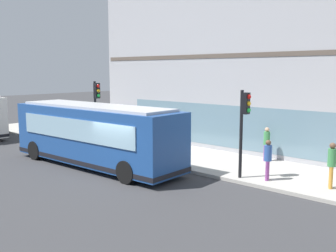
{
  "coord_description": "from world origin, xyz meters",
  "views": [
    {
      "loc": [
        -11.14,
        -12.45,
        4.72
      ],
      "look_at": [
        1.63,
        -1.12,
        2.28
      ],
      "focal_mm": 41.26,
      "sensor_mm": 36.0,
      "label": 1
    }
  ],
  "objects": [
    {
      "name": "ground",
      "position": [
        0.0,
        0.0,
        0.0
      ],
      "size": [
        120.0,
        120.0,
        0.0
      ],
      "primitive_type": "plane",
      "color": "#38383A"
    },
    {
      "name": "sidewalk_curb",
      "position": [
        4.95,
        0.0,
        0.07
      ],
      "size": [
        4.7,
        40.0,
        0.15
      ],
      "primitive_type": "cube",
      "color": "#B2ADA3",
      "rests_on": "ground"
    },
    {
      "name": "pedestrian_walking_along_curb",
      "position": [
        4.06,
        -7.5,
        1.21
      ],
      "size": [
        0.32,
        0.32,
        1.82
      ],
      "color": "gold",
      "rests_on": "sidewalk_curb"
    },
    {
      "name": "traffic_light_down_block",
      "position": [
        3.12,
        5.89,
        2.91
      ],
      "size": [
        0.32,
        0.49,
        3.97
      ],
      "color": "black",
      "rests_on": "sidewalk_curb"
    },
    {
      "name": "building_corner",
      "position": [
        11.66,
        0.0,
        5.05
      ],
      "size": [
        8.77,
        19.27,
        10.11
      ],
      "color": "#A8A8AD",
      "rests_on": "ground"
    },
    {
      "name": "pedestrian_by_light_pole",
      "position": [
        3.46,
        -5.09,
        1.14
      ],
      "size": [
        0.32,
        0.32,
        1.72
      ],
      "color": "#8C3F8C",
      "rests_on": "sidewalk_curb"
    },
    {
      "name": "pedestrian_near_building_entrance",
      "position": [
        6.64,
        -3.4,
        1.15
      ],
      "size": [
        0.32,
        0.32,
        1.74
      ],
      "color": "#8C3F8C",
      "rests_on": "sidewalk_curb"
    },
    {
      "name": "traffic_light_near_corner",
      "position": [
        3.04,
        -4.15,
        2.79
      ],
      "size": [
        0.32,
        0.49,
        3.78
      ],
      "color": "black",
      "rests_on": "sidewalk_curb"
    },
    {
      "name": "newspaper_vending_box",
      "position": [
        5.58,
        6.46,
        0.6
      ],
      "size": [
        0.44,
        0.42,
        0.9
      ],
      "color": "#263F99",
      "rests_on": "sidewalk_curb"
    },
    {
      "name": "city_bus_nearside",
      "position": [
        0.56,
        2.8,
        1.55
      ],
      "size": [
        2.84,
        10.11,
        3.07
      ],
      "color": "#1E478C",
      "rests_on": "ground"
    }
  ]
}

